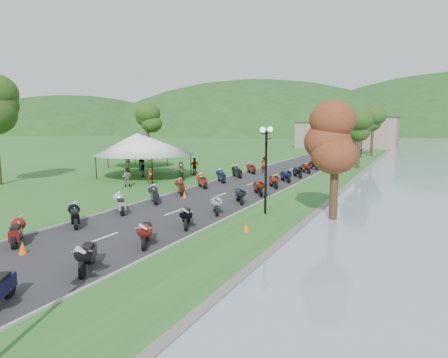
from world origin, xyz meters
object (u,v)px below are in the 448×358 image
at_px(pedestrian_c, 142,177).
at_px(pedestrian_a, 151,184).
at_px(vendor_tent_main, 145,156).
at_px(pedestrian_b, 127,187).

bearing_deg(pedestrian_c, pedestrian_a, -0.64).
distance_m(vendor_tent_main, pedestrian_c, 2.03).
height_order(pedestrian_a, pedestrian_b, pedestrian_b).
bearing_deg(pedestrian_a, pedestrian_c, 74.34).
distance_m(pedestrian_b, pedestrian_c, 5.58).
relative_size(pedestrian_a, pedestrian_c, 0.84).
distance_m(vendor_tent_main, pedestrian_b, 6.04).
xyz_separation_m(vendor_tent_main, pedestrian_a, (3.11, -3.36, -2.00)).
bearing_deg(vendor_tent_main, pedestrian_b, -67.77).
height_order(pedestrian_a, pedestrian_c, pedestrian_c).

